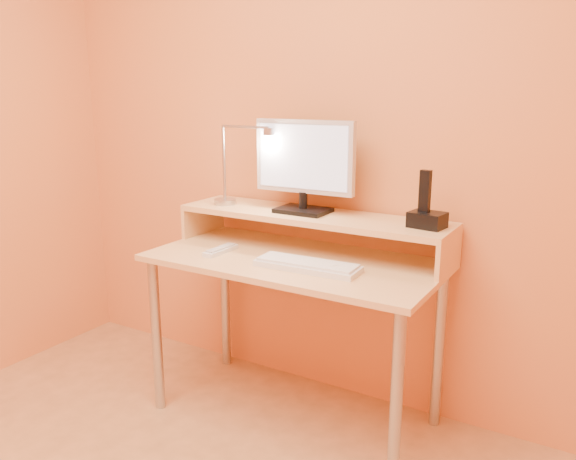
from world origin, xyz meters
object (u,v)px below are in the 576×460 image
Objects in this scene: phone_dock at (427,220)px; mouse at (336,270)px; monitor_panel at (305,157)px; lamp_base at (225,202)px; keyboard at (307,266)px; remote_control at (221,251)px.

phone_dock is 0.40m from mouse.
monitor_panel reaches higher than lamp_base.
keyboard is (-0.38, -0.25, -0.18)m from phone_dock.
phone_dock is (0.54, -0.01, -0.21)m from monitor_panel.
mouse is at bearing -127.80° from phone_dock.
monitor_panel is 0.49m from keyboard.
monitor_panel is 0.54m from mouse.
phone_dock is 0.70× the size of remote_control.
phone_dock reaches higher than lamp_base.
monitor_panel is at bearing 119.24° from keyboard.
mouse is (0.68, -0.22, -0.16)m from lamp_base.
lamp_base reaches higher than mouse.
phone_dock reaches higher than remote_control.
phone_dock is at bearing -2.83° from monitor_panel.
monitor_panel is at bearing 5.80° from lamp_base.
lamp_base is at bearing -179.22° from mouse.
lamp_base reaches higher than keyboard.
lamp_base is 0.62m from keyboard.
keyboard is 0.43m from remote_control.
remote_control is at bearing -155.81° from phone_dock.
phone_dock reaches higher than mouse.
keyboard is at bearing -0.63° from remote_control.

